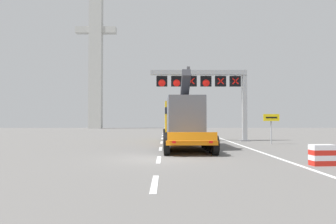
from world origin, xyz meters
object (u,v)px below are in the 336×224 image
at_px(heavy_haul_truck_orange, 182,120).
at_px(overhead_lane_gantry, 210,84).
at_px(crash_barrier_striped, 322,155).
at_px(bridge_pylon_distant, 96,48).
at_px(exit_sign_yellow, 271,122).

bearing_deg(heavy_haul_truck_orange, overhead_lane_gantry, 52.36).
bearing_deg(overhead_lane_gantry, crash_barrier_striped, -79.92).
relative_size(overhead_lane_gantry, heavy_haul_truck_orange, 0.65).
xyz_separation_m(overhead_lane_gantry, crash_barrier_striped, (2.63, -14.78, -4.81)).
relative_size(heavy_haul_truck_orange, bridge_pylon_distant, 0.40).
height_order(overhead_lane_gantry, bridge_pylon_distant, bridge_pylon_distant).
xyz_separation_m(overhead_lane_gantry, heavy_haul_truck_orange, (-2.87, -3.72, -3.27)).
distance_m(heavy_haul_truck_orange, crash_barrier_striped, 12.45).
height_order(overhead_lane_gantry, crash_barrier_striped, overhead_lane_gantry).
height_order(exit_sign_yellow, crash_barrier_striped, exit_sign_yellow).
distance_m(exit_sign_yellow, bridge_pylon_distant, 51.40).
xyz_separation_m(overhead_lane_gantry, bridge_pylon_distant, (-19.76, 38.66, 12.83)).
xyz_separation_m(heavy_haul_truck_orange, bridge_pylon_distant, (-16.89, 42.38, 16.10)).
bearing_deg(crash_barrier_striped, exit_sign_yellow, 81.09).
bearing_deg(exit_sign_yellow, heavy_haul_truck_orange, -179.94).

